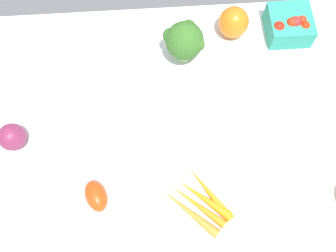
% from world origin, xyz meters
% --- Properties ---
extents(tablecloth, '(1.04, 0.76, 0.02)m').
position_xyz_m(tablecloth, '(0.00, 0.00, 0.01)').
color(tablecloth, white).
rests_on(tablecloth, ground).
extents(red_onion_center, '(0.07, 0.07, 0.07)m').
position_xyz_m(red_onion_center, '(-0.38, -0.01, 0.05)').
color(red_onion_center, '#7F294D').
rests_on(red_onion_center, tablecloth).
extents(carrot_bunch, '(0.17, 0.18, 0.02)m').
position_xyz_m(carrot_bunch, '(0.06, -0.19, 0.03)').
color(carrot_bunch, orange).
rests_on(carrot_bunch, tablecloth).
extents(roma_tomato, '(0.07, 0.09, 0.05)m').
position_xyz_m(roma_tomato, '(-0.18, -0.16, 0.04)').
color(roma_tomato, '#D54313').
rests_on(roma_tomato, tablecloth).
extents(bell_pepper_orange, '(0.12, 0.12, 0.09)m').
position_xyz_m(bell_pepper_orange, '(0.20, 0.28, 0.07)').
color(bell_pepper_orange, orange).
rests_on(bell_pepper_orange, tablecloth).
extents(berry_basket, '(0.12, 0.12, 0.07)m').
position_xyz_m(berry_basket, '(0.35, 0.27, 0.05)').
color(berry_basket, teal).
rests_on(berry_basket, tablecloth).
extents(broccoli_head, '(0.10, 0.10, 0.13)m').
position_xyz_m(broccoli_head, '(0.06, 0.21, 0.10)').
color(broccoli_head, '#99C077').
rests_on(broccoli_head, tablecloth).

